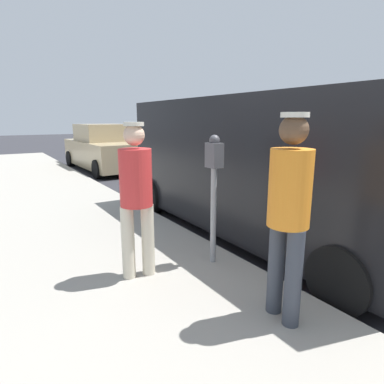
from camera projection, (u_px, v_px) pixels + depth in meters
name	position (u px, v px, depth m)	size (l,w,h in m)	color
ground_plane	(336.00, 270.00, 4.09)	(80.00, 80.00, 0.00)	#2D2D33
sidewalk_slab	(25.00, 383.00, 2.24)	(5.00, 32.00, 0.15)	#9E998E
parking_meter_near	(214.00, 178.00, 3.76)	(0.14, 0.18, 1.52)	gray
pedestrian_in_red	(136.00, 192.00, 3.42)	(0.36, 0.34, 1.66)	beige
pedestrian_in_orange	(289.00, 206.00, 2.64)	(0.34, 0.36, 1.74)	#383D47
parked_van	(264.00, 164.00, 5.13)	(2.14, 5.21, 2.15)	black
parked_sedan_behind	(105.00, 149.00, 11.95)	(2.04, 4.45, 1.65)	tan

